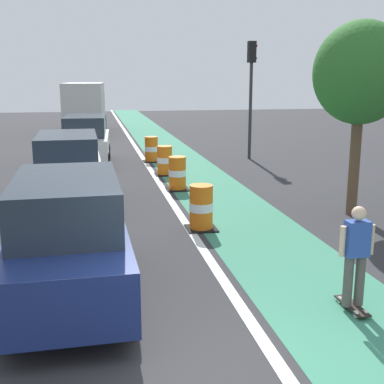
% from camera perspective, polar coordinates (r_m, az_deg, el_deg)
% --- Properties ---
extents(ground_plane, '(100.00, 100.00, 0.00)m').
position_cam_1_polar(ground_plane, '(6.74, 2.02, -19.51)').
color(ground_plane, '#2D2D30').
extents(bike_lane_strip, '(2.50, 80.00, 0.01)m').
position_cam_1_polar(bike_lane_strip, '(18.29, 0.81, 1.44)').
color(bike_lane_strip, '#387F60').
rests_on(bike_lane_strip, ground).
extents(lane_divider_stripe, '(0.20, 80.00, 0.01)m').
position_cam_1_polar(lane_divider_stripe, '(18.04, -3.86, 1.26)').
color(lane_divider_stripe, silver).
rests_on(lane_divider_stripe, ground).
extents(skateboarder_on_lane, '(0.57, 0.80, 1.69)m').
position_cam_1_polar(skateboarder_on_lane, '(8.31, 17.88, -6.74)').
color(skateboarder_on_lane, black).
rests_on(skateboarder_on_lane, ground).
extents(parked_suv_nearest, '(1.97, 4.63, 2.04)m').
position_cam_1_polar(parked_suv_nearest, '(8.57, -13.66, -5.00)').
color(parked_suv_nearest, navy).
rests_on(parked_suv_nearest, ground).
extents(parked_suv_second, '(1.98, 4.63, 2.04)m').
position_cam_1_polar(parked_suv_second, '(14.84, -13.67, 2.46)').
color(parked_suv_second, silver).
rests_on(parked_suv_second, ground).
extents(parked_suv_third, '(2.10, 4.69, 2.04)m').
position_cam_1_polar(parked_suv_third, '(21.69, -11.81, 5.72)').
color(parked_suv_third, silver).
rests_on(parked_suv_third, ground).
extents(traffic_barrel_front, '(0.73, 0.73, 1.09)m').
position_cam_1_polar(traffic_barrel_front, '(12.19, 1.03, -1.79)').
color(traffic_barrel_front, orange).
rests_on(traffic_barrel_front, ground).
extents(traffic_barrel_mid, '(0.73, 0.73, 1.09)m').
position_cam_1_polar(traffic_barrel_mid, '(16.50, -1.65, 2.06)').
color(traffic_barrel_mid, orange).
rests_on(traffic_barrel_mid, ground).
extents(traffic_barrel_back, '(0.73, 0.73, 1.09)m').
position_cam_1_polar(traffic_barrel_back, '(19.07, -3.08, 3.50)').
color(traffic_barrel_back, orange).
rests_on(traffic_barrel_back, ground).
extents(traffic_barrel_far, '(0.73, 0.73, 1.09)m').
position_cam_1_polar(traffic_barrel_far, '(22.12, -4.57, 4.76)').
color(traffic_barrel_far, orange).
rests_on(traffic_barrel_far, ground).
extents(delivery_truck_down_block, '(2.73, 7.72, 3.23)m').
position_cam_1_polar(delivery_truck_down_block, '(33.87, -11.84, 9.54)').
color(delivery_truck_down_block, beige).
rests_on(delivery_truck_down_block, ground).
extents(traffic_light_corner, '(0.41, 0.32, 5.10)m').
position_cam_1_polar(traffic_light_corner, '(22.86, 6.66, 12.44)').
color(traffic_light_corner, '#2D2D2D').
rests_on(traffic_light_corner, ground).
extents(street_tree_sidewalk, '(2.40, 2.40, 5.00)m').
position_cam_1_polar(street_tree_sidewalk, '(13.86, 18.38, 12.43)').
color(street_tree_sidewalk, brown).
rests_on(street_tree_sidewalk, ground).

